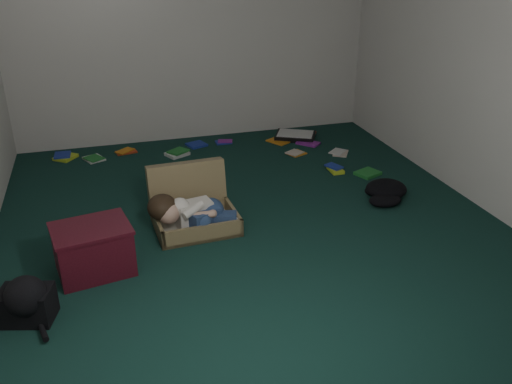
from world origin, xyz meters
TOP-DOWN VIEW (x-y plane):
  - floor at (0.00, 0.00)m, footprint 4.50×4.50m
  - wall_back at (0.00, 2.25)m, footprint 4.50×0.00m
  - wall_front at (0.00, -2.25)m, footprint 4.50×0.00m
  - wall_right at (2.00, 0.00)m, footprint 0.00×4.50m
  - suitcase at (-0.45, 0.14)m, footprint 0.67×0.66m
  - person at (-0.49, -0.02)m, footprint 0.70×0.33m
  - maroon_bin at (-1.23, -0.37)m, footprint 0.58×0.49m
  - backpack at (-1.64, -0.80)m, footprint 0.45×0.40m
  - clothing_pile at (1.33, 0.09)m, footprint 0.48×0.41m
  - paper_tray at (1.08, 1.87)m, footprint 0.55×0.50m
  - book_scatter at (0.38, 1.63)m, footprint 3.09×1.55m

SIDE VIEW (x-z plane):
  - floor at x=0.00m, z-range 0.00..0.00m
  - book_scatter at x=0.38m, z-range 0.00..0.02m
  - paper_tray at x=1.08m, z-range 0.00..0.06m
  - clothing_pile at x=1.33m, z-range 0.00..0.14m
  - backpack at x=-1.64m, z-range 0.00..0.23m
  - suitcase at x=-0.45m, z-range -0.09..0.38m
  - maroon_bin at x=-1.23m, z-range 0.00..0.35m
  - person at x=-0.49m, z-range 0.04..0.33m
  - wall_back at x=0.00m, z-range -0.95..3.55m
  - wall_front at x=0.00m, z-range -0.95..3.55m
  - wall_right at x=2.00m, z-range -0.95..3.55m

